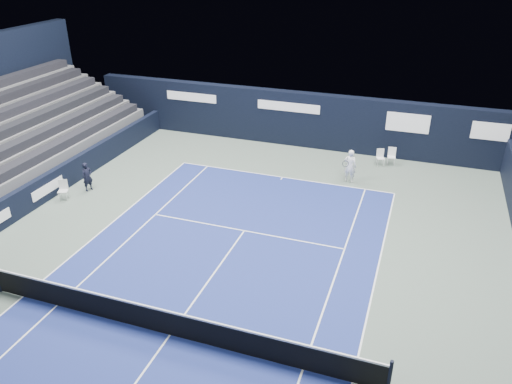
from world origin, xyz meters
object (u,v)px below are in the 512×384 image
folding_chair_back_a (380,154)px  folding_chair_back_b (392,155)px  tennis_player (350,166)px  tennis_net (169,322)px  line_judge_chair (63,188)px

folding_chair_back_a → folding_chair_back_b: size_ratio=0.94×
tennis_player → folding_chair_back_a: bearing=66.1°
folding_chair_back_a → folding_chair_back_b: 0.62m
folding_chair_back_b → tennis_net: tennis_net is taller
tennis_net → tennis_player: bearing=75.6°
folding_chair_back_b → tennis_net: bearing=-113.7°
folding_chair_back_a → line_judge_chair: bearing=-167.0°
folding_chair_back_b → tennis_net: 16.15m
folding_chair_back_a → tennis_player: 2.89m
folding_chair_back_b → tennis_player: 3.38m
line_judge_chair → folding_chair_back_b: bearing=10.7°
folding_chair_back_a → tennis_net: size_ratio=0.07×
line_judge_chair → tennis_net: bearing=-58.4°
folding_chair_back_a → folding_chair_back_b: (0.56, 0.25, -0.05)m
folding_chair_back_b → tennis_net: size_ratio=0.07×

